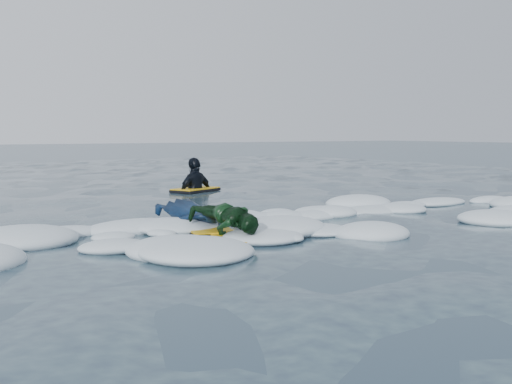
# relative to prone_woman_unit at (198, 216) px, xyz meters

# --- Properties ---
(ground) EXTENTS (120.00, 120.00, 0.00)m
(ground) POSITION_rel_prone_woman_unit_xyz_m (0.58, -1.23, -0.19)
(ground) COLOR #1A363E
(ground) RESTS_ON ground
(foam_band) EXTENTS (12.00, 3.10, 0.30)m
(foam_band) POSITION_rel_prone_woman_unit_xyz_m (0.58, -0.20, -0.19)
(foam_band) COLOR white
(foam_band) RESTS_ON ground
(prone_woman_unit) EXTENTS (0.76, 1.53, 0.37)m
(prone_woman_unit) POSITION_rel_prone_woman_unit_xyz_m (0.00, 0.00, 0.00)
(prone_woman_unit) COLOR black
(prone_woman_unit) RESTS_ON ground
(prone_child_unit) EXTENTS (0.56, 1.11, 0.42)m
(prone_child_unit) POSITION_rel_prone_woman_unit_xyz_m (-0.00, -0.79, 0.02)
(prone_child_unit) COLOR black
(prone_child_unit) RESTS_ON ground
(waiting_rider_unit) EXTENTS (1.19, 0.95, 1.56)m
(waiting_rider_unit) POSITION_rel_prone_woman_unit_xyz_m (2.36, 4.69, -0.25)
(waiting_rider_unit) COLOR black
(waiting_rider_unit) RESTS_ON ground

